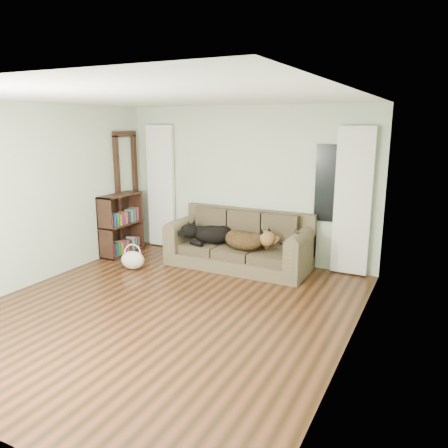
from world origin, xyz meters
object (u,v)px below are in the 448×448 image
at_px(sofa, 238,240).
at_px(dog_black_lab, 210,235).
at_px(dog_shepherd, 246,241).
at_px(bookshelf, 121,226).
at_px(tote_bag, 133,259).

distance_m(sofa, dog_black_lab, 0.52).
bearing_deg(dog_black_lab, dog_shepherd, -16.52).
relative_size(dog_shepherd, bookshelf, 0.64).
distance_m(dog_black_lab, bookshelf, 1.69).
distance_m(dog_black_lab, dog_shepherd, 0.71).
bearing_deg(tote_bag, sofa, 30.47).
distance_m(dog_black_lab, tote_bag, 1.32).
distance_m(sofa, tote_bag, 1.74).
height_order(tote_bag, bookshelf, bookshelf).
xyz_separation_m(dog_black_lab, dog_shepherd, (0.71, -0.08, 0.01)).
relative_size(tote_bag, bookshelf, 0.37).
bearing_deg(bookshelf, sofa, 7.51).
bearing_deg(sofa, tote_bag, -149.53).
bearing_deg(dog_shepherd, bookshelf, 19.75).
bearing_deg(bookshelf, dog_black_lab, 9.00).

